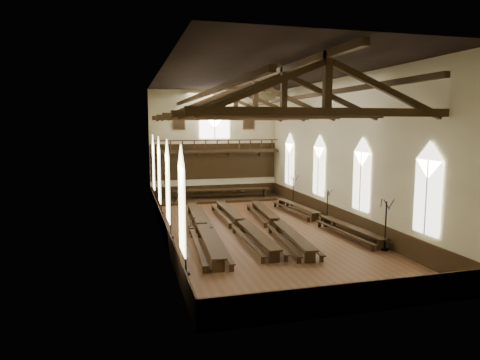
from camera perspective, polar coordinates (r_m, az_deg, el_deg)
The scene contains 21 objects.
ground at distance 28.32m, azimuth 2.00°, elevation -6.65°, with size 26.00×26.00×0.00m, color brown.
room_walls at distance 27.47m, azimuth 2.07°, elevation 6.53°, with size 26.00×26.00×26.00m.
wainscot_band at distance 28.18m, azimuth 2.01°, elevation -5.47°, with size 12.00×26.00×1.20m.
side_windows at distance 27.65m, azimuth 2.04°, elevation 0.89°, with size 11.85×19.80×4.50m.
end_window at distance 39.98m, azimuth -3.41°, elevation 7.91°, with size 2.80×0.12×3.80m.
minstrels_gallery at distance 39.86m, azimuth -3.30°, elevation 3.14°, with size 11.80×1.24×3.70m.
portraits at distance 39.98m, azimuth -3.40°, elevation 7.73°, with size 7.75×0.09×1.45m.
roof_trusses at distance 27.50m, azimuth 2.08°, elevation 10.19°, with size 11.70×25.70×2.80m.
refectory_row_a at distance 26.94m, azimuth -5.07°, elevation -6.20°, with size 1.96×14.54×0.76m.
refectory_row_b at distance 28.02m, azimuth 0.16°, elevation -5.69°, with size 1.57×14.18×0.72m.
refectory_row_c at distance 28.17m, azimuth 4.96°, elevation -5.66°, with size 2.05×14.14×0.71m.
refectory_row_d at distance 30.32m, azimuth 10.73°, elevation -4.86°, with size 1.83×13.87×0.68m.
dais at distance 39.16m, azimuth -2.48°, elevation -2.54°, with size 11.40×3.14×0.21m, color #2F1F0E.
high_table at distance 39.03m, azimuth -2.49°, elevation -1.39°, with size 8.78×1.50×0.82m.
high_chairs at distance 39.87m, azimuth -2.75°, elevation -1.45°, with size 4.97×0.48×0.96m.
candelabrum_left_near at distance 20.08m, azimuth -7.25°, elevation -10.21°, with size 0.80×0.81×2.72m.
candelabrum_left_mid at distance 26.46m, azimuth -9.21°, elevation -6.06°, with size 0.76×0.70×2.49m.
candelabrum_left_far at distance 33.70m, azimuth -10.50°, elevation -3.16°, with size 0.76×0.72×2.52m.
candelabrum_right_near at distance 24.92m, azimuth 18.79°, elevation -6.94°, with size 0.78×0.89×2.88m.
candelabrum_right_mid at distance 30.84m, azimuth 11.55°, elevation -4.27°, with size 0.71×0.68×2.35m.
candelabrum_right_far at distance 36.54m, azimuth 7.09°, elevation -2.22°, with size 0.76×0.79×2.62m.
Camera 1 is at (-8.05, -26.26, 6.90)m, focal length 32.00 mm.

